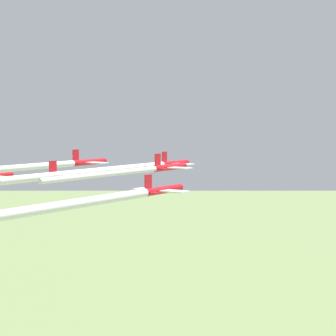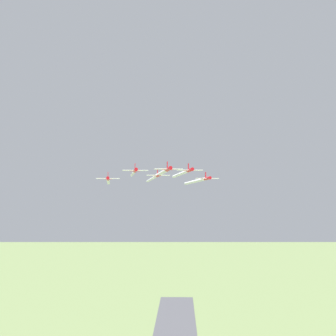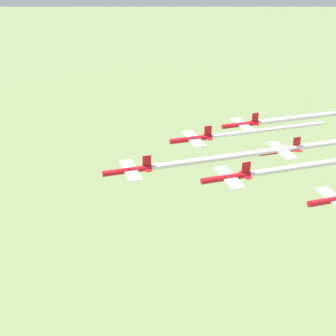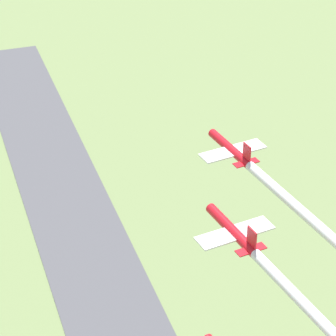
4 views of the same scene
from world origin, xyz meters
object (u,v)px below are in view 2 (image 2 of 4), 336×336
object	(u,v)px
jet_3	(207,178)
jet_5	(108,178)
jet_1	(190,170)
jet_2	(135,170)
jet_0	(169,169)
jet_4	(158,175)

from	to	relation	value
jet_3	jet_5	xyz separation A→B (m)	(34.23, -23.56, -0.29)
jet_1	jet_2	size ratio (longest dim) A/B	1.00
jet_0	jet_5	bearing A→B (deg)	-59.53
jet_0	jet_1	xyz separation A→B (m)	(-18.57, -8.66, 0.88)
jet_0	jet_3	xyz separation A→B (m)	(-37.14, -17.32, -1.38)
jet_1	jet_4	bearing A→B (deg)	-59.53
jet_0	jet_5	xyz separation A→B (m)	(-2.91, -40.87, -1.67)
jet_0	jet_2	size ratio (longest dim) A/B	1.00
jet_2	jet_3	bearing A→B (deg)	-150.46
jet_2	jet_3	size ratio (longest dim) A/B	1.00
jet_0	jet_5	world-z (taller)	jet_0
jet_5	jet_1	bearing A→B (deg)	150.46
jet_0	jet_5	size ratio (longest dim) A/B	1.00
jet_4	jet_0	bearing A→B (deg)	90.00
jet_1	jet_2	world-z (taller)	jet_1
jet_2	jet_4	size ratio (longest dim) A/B	1.00
jet_1	jet_3	bearing A→B (deg)	-120.47
jet_0	jet_2	bearing A→B (deg)	-59.53
jet_4	jet_5	distance (m)	20.83
jet_2	jet_3	distance (m)	35.88
jet_4	jet_5	xyz separation A→B (m)	(17.11, -11.78, -1.48)
jet_4	jet_5	bearing A→B (deg)	0.00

